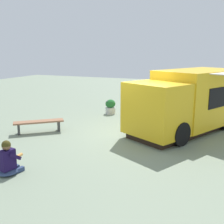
% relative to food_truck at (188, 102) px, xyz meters
% --- Properties ---
extents(ground_plane, '(40.00, 40.00, 0.00)m').
position_rel_food_truck_xyz_m(ground_plane, '(-1.83, -1.51, -1.14)').
color(ground_plane, gray).
extents(food_truck, '(4.35, 5.48, 2.36)m').
position_rel_food_truck_xyz_m(food_truck, '(0.00, 0.00, 0.00)').
color(food_truck, gold).
rests_on(food_truck, ground_plane).
extents(person_customer, '(0.54, 0.76, 0.91)m').
position_rel_food_truck_xyz_m(person_customer, '(-3.63, -5.81, -0.78)').
color(person_customer, navy).
rests_on(person_customer, ground_plane).
extents(planter_flowering_near, '(0.52, 0.52, 0.72)m').
position_rel_food_truck_xyz_m(planter_flowering_near, '(-3.96, 1.51, -0.79)').
color(planter_flowering_near, silver).
rests_on(planter_flowering_near, ground_plane).
extents(plaza_bench, '(1.68, 1.52, 0.46)m').
position_rel_food_truck_xyz_m(plaza_bench, '(-5.22, -2.53, -0.79)').
color(plaza_bench, '#916146').
rests_on(plaza_bench, ground_plane).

